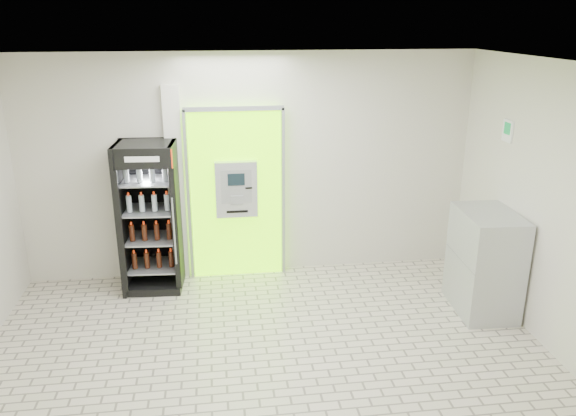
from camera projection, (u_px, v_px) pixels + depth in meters
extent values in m
plane|color=#C1B3A0|center=(271.00, 374.00, 5.62)|extent=(6.00, 6.00, 0.00)
plane|color=beige|center=(250.00, 167.00, 7.48)|extent=(6.00, 0.00, 6.00)
plane|color=beige|center=(572.00, 220.00, 5.52)|extent=(0.00, 5.00, 5.00)
plane|color=white|center=(267.00, 67.00, 4.66)|extent=(6.00, 6.00, 0.00)
cube|color=#7EFF00|center=(236.00, 194.00, 7.51)|extent=(1.20, 0.12, 2.30)
cube|color=gray|center=(234.00, 109.00, 7.07)|extent=(1.28, 0.04, 0.06)
cube|color=gray|center=(188.00, 197.00, 7.36)|extent=(0.04, 0.04, 2.30)
cube|color=gray|center=(283.00, 194.00, 7.52)|extent=(0.04, 0.04, 2.30)
cube|color=black|center=(245.00, 240.00, 7.68)|extent=(0.62, 0.01, 0.67)
cube|color=black|center=(208.00, 134.00, 7.15)|extent=(0.22, 0.01, 0.18)
cube|color=#AEB0B5|center=(236.00, 189.00, 7.37)|extent=(0.55, 0.12, 0.75)
cube|color=black|center=(236.00, 180.00, 7.26)|extent=(0.22, 0.01, 0.16)
cube|color=gray|center=(237.00, 200.00, 7.35)|extent=(0.16, 0.01, 0.12)
cube|color=black|center=(249.00, 188.00, 7.32)|extent=(0.09, 0.01, 0.02)
cube|color=black|center=(237.00, 212.00, 7.40)|extent=(0.28, 0.01, 0.03)
cube|color=silver|center=(176.00, 185.00, 7.38)|extent=(0.22, 0.10, 2.60)
cube|color=#193FB2|center=(174.00, 160.00, 7.22)|extent=(0.09, 0.01, 0.06)
cube|color=red|center=(175.00, 170.00, 7.26)|extent=(0.09, 0.01, 0.06)
cube|color=yellow|center=(176.00, 180.00, 7.30)|extent=(0.09, 0.01, 0.06)
cube|color=orange|center=(176.00, 189.00, 7.34)|extent=(0.09, 0.01, 0.06)
cube|color=red|center=(177.00, 199.00, 7.38)|extent=(0.09, 0.01, 0.06)
cube|color=black|center=(150.00, 217.00, 7.17)|extent=(0.77, 0.71, 1.94)
cube|color=black|center=(153.00, 210.00, 7.46)|extent=(0.73, 0.10, 1.94)
cube|color=red|center=(142.00, 159.00, 6.60)|extent=(0.71, 0.05, 0.23)
cube|color=white|center=(142.00, 159.00, 6.59)|extent=(0.41, 0.03, 0.07)
cube|color=black|center=(156.00, 282.00, 7.47)|extent=(0.77, 0.71, 0.10)
cylinder|color=gray|center=(174.00, 231.00, 6.91)|extent=(0.03, 0.03, 0.87)
cube|color=gray|center=(154.00, 266.00, 7.39)|extent=(0.65, 0.60, 0.02)
cube|color=gray|center=(152.00, 238.00, 7.27)|extent=(0.65, 0.60, 0.02)
cube|color=gray|center=(150.00, 210.00, 7.14)|extent=(0.65, 0.60, 0.02)
cube|color=gray|center=(147.00, 181.00, 7.02)|extent=(0.65, 0.60, 0.02)
cube|color=#AEB0B5|center=(485.00, 262.00, 6.69)|extent=(0.68, 0.97, 1.25)
cube|color=gray|center=(460.00, 259.00, 6.63)|extent=(0.06, 0.91, 0.01)
cube|color=white|center=(508.00, 131.00, 6.63)|extent=(0.02, 0.22, 0.26)
cube|color=#0C853D|center=(507.00, 128.00, 6.62)|extent=(0.00, 0.14, 0.14)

